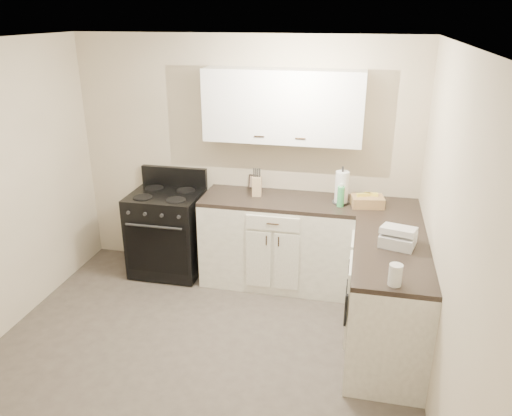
% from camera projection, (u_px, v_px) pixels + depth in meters
% --- Properties ---
extents(floor, '(3.60, 3.60, 0.00)m').
position_uv_depth(floor, '(194.00, 365.00, 4.08)').
color(floor, '#473F38').
rests_on(floor, ground).
extents(ceiling, '(3.60, 3.60, 0.00)m').
position_uv_depth(ceiling, '(176.00, 44.00, 3.15)').
color(ceiling, white).
rests_on(ceiling, wall_back).
extents(wall_back, '(3.60, 0.00, 3.60)m').
position_uv_depth(wall_back, '(244.00, 158.00, 5.25)').
color(wall_back, beige).
rests_on(wall_back, ground).
extents(wall_right, '(0.00, 3.60, 3.60)m').
position_uv_depth(wall_right, '(447.00, 249.00, 3.26)').
color(wall_right, beige).
rests_on(wall_right, ground).
extents(wall_front, '(3.60, 0.00, 3.60)m').
position_uv_depth(wall_front, '(32.00, 402.00, 1.98)').
color(wall_front, beige).
rests_on(wall_front, ground).
extents(base_cabinets_back, '(1.55, 0.60, 0.90)m').
position_uv_depth(base_cabinets_back, '(278.00, 243.00, 5.19)').
color(base_cabinets_back, white).
rests_on(base_cabinets_back, floor).
extents(base_cabinets_right, '(0.60, 1.90, 0.90)m').
position_uv_depth(base_cabinets_right, '(385.00, 285.00, 4.38)').
color(base_cabinets_right, white).
rests_on(base_cabinets_right, floor).
extents(countertop_back, '(1.55, 0.60, 0.04)m').
position_uv_depth(countertop_back, '(279.00, 201.00, 5.01)').
color(countertop_back, black).
rests_on(countertop_back, base_cabinets_back).
extents(countertop_right, '(0.60, 1.90, 0.04)m').
position_uv_depth(countertop_right, '(391.00, 237.00, 4.21)').
color(countertop_right, black).
rests_on(countertop_right, base_cabinets_right).
extents(upper_cabinets, '(1.55, 0.30, 0.70)m').
position_uv_depth(upper_cabinets, '(283.00, 106.00, 4.81)').
color(upper_cabinets, white).
rests_on(upper_cabinets, wall_back).
extents(stove, '(0.74, 0.63, 0.89)m').
position_uv_depth(stove, '(168.00, 233.00, 5.40)').
color(stove, black).
rests_on(stove, floor).
extents(knife_block, '(0.10, 0.09, 0.20)m').
position_uv_depth(knife_block, '(257.00, 186.00, 5.05)').
color(knife_block, '#D7AD84').
rests_on(knife_block, countertop_back).
extents(paper_towel, '(0.13, 0.13, 0.32)m').
position_uv_depth(paper_towel, '(342.00, 187.00, 4.85)').
color(paper_towel, white).
rests_on(paper_towel, countertop_back).
extents(soap_bottle, '(0.07, 0.07, 0.20)m').
position_uv_depth(soap_bottle, '(341.00, 197.00, 4.78)').
color(soap_bottle, '#45B463').
rests_on(soap_bottle, countertop_back).
extents(picture_frame, '(0.12, 0.06, 0.15)m').
position_uv_depth(picture_frame, '(254.00, 182.00, 5.28)').
color(picture_frame, black).
rests_on(picture_frame, countertop_back).
extents(wicker_basket, '(0.33, 0.25, 0.10)m').
position_uv_depth(wicker_basket, '(367.00, 201.00, 4.80)').
color(wicker_basket, tan).
rests_on(wicker_basket, countertop_right).
extents(countertop_grill, '(0.32, 0.30, 0.10)m').
position_uv_depth(countertop_grill, '(398.00, 240.00, 4.00)').
color(countertop_grill, silver).
rests_on(countertop_grill, countertop_right).
extents(glass_jar, '(0.10, 0.10, 0.16)m').
position_uv_depth(glass_jar, '(395.00, 275.00, 3.40)').
color(glass_jar, silver).
rests_on(glass_jar, countertop_right).
extents(oven_mitt_near, '(0.02, 0.16, 0.28)m').
position_uv_depth(oven_mitt_near, '(346.00, 306.00, 3.99)').
color(oven_mitt_near, black).
rests_on(oven_mitt_near, base_cabinets_right).
extents(oven_mitt_far, '(0.02, 0.14, 0.25)m').
position_uv_depth(oven_mitt_far, '(347.00, 296.00, 4.09)').
color(oven_mitt_far, black).
rests_on(oven_mitt_far, base_cabinets_right).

